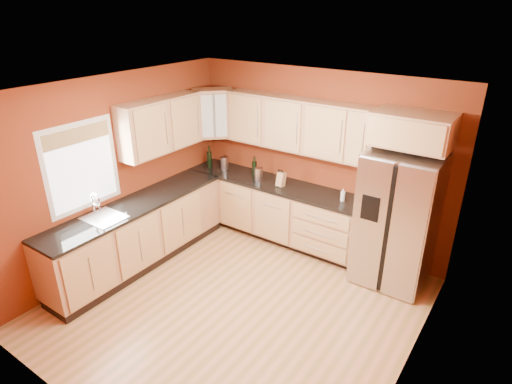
# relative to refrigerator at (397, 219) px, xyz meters

# --- Properties ---
(floor) EXTENTS (4.00, 4.00, 0.00)m
(floor) POSITION_rel_refrigerator_xyz_m (-1.35, -1.62, -0.89)
(floor) COLOR olive
(floor) RESTS_ON ground
(ceiling) EXTENTS (4.00, 4.00, 0.00)m
(ceiling) POSITION_rel_refrigerator_xyz_m (-1.35, -1.62, 1.71)
(ceiling) COLOR silver
(ceiling) RESTS_ON wall_back
(wall_back) EXTENTS (4.00, 0.04, 2.60)m
(wall_back) POSITION_rel_refrigerator_xyz_m (-1.35, 0.38, 0.41)
(wall_back) COLOR maroon
(wall_back) RESTS_ON floor
(wall_front) EXTENTS (4.00, 0.04, 2.60)m
(wall_front) POSITION_rel_refrigerator_xyz_m (-1.35, -3.62, 0.41)
(wall_front) COLOR maroon
(wall_front) RESTS_ON floor
(wall_left) EXTENTS (0.04, 4.00, 2.60)m
(wall_left) POSITION_rel_refrigerator_xyz_m (-3.35, -1.62, 0.41)
(wall_left) COLOR maroon
(wall_left) RESTS_ON floor
(wall_right) EXTENTS (0.04, 4.00, 2.60)m
(wall_right) POSITION_rel_refrigerator_xyz_m (0.65, -1.62, 0.41)
(wall_right) COLOR maroon
(wall_right) RESTS_ON floor
(base_cabinets_back) EXTENTS (2.90, 0.60, 0.88)m
(base_cabinets_back) POSITION_rel_refrigerator_xyz_m (-1.90, 0.07, -0.45)
(base_cabinets_back) COLOR #AE7954
(base_cabinets_back) RESTS_ON floor
(base_cabinets_left) EXTENTS (0.60, 2.80, 0.88)m
(base_cabinets_left) POSITION_rel_refrigerator_xyz_m (-3.05, -1.62, -0.45)
(base_cabinets_left) COLOR #AE7954
(base_cabinets_left) RESTS_ON floor
(countertop_back) EXTENTS (2.90, 0.62, 0.04)m
(countertop_back) POSITION_rel_refrigerator_xyz_m (-1.90, 0.06, 0.01)
(countertop_back) COLOR black
(countertop_back) RESTS_ON base_cabinets_back
(countertop_left) EXTENTS (0.62, 2.80, 0.04)m
(countertop_left) POSITION_rel_refrigerator_xyz_m (-3.04, -1.62, 0.01)
(countertop_left) COLOR black
(countertop_left) RESTS_ON base_cabinets_left
(upper_cabinets_back) EXTENTS (2.30, 0.33, 0.75)m
(upper_cabinets_back) POSITION_rel_refrigerator_xyz_m (-1.60, 0.21, 0.94)
(upper_cabinets_back) COLOR #AE7954
(upper_cabinets_back) RESTS_ON wall_back
(upper_cabinets_left) EXTENTS (0.33, 1.35, 0.75)m
(upper_cabinets_left) POSITION_rel_refrigerator_xyz_m (-3.19, -0.90, 0.94)
(upper_cabinets_left) COLOR #AE7954
(upper_cabinets_left) RESTS_ON wall_left
(corner_upper_cabinet) EXTENTS (0.67, 0.67, 0.75)m
(corner_upper_cabinet) POSITION_rel_refrigerator_xyz_m (-3.02, 0.04, 0.94)
(corner_upper_cabinet) COLOR #AE7954
(corner_upper_cabinet) RESTS_ON wall_back
(over_fridge_cabinet) EXTENTS (0.92, 0.60, 0.40)m
(over_fridge_cabinet) POSITION_rel_refrigerator_xyz_m (0.00, 0.07, 1.16)
(over_fridge_cabinet) COLOR #AE7954
(over_fridge_cabinet) RESTS_ON wall_back
(refrigerator) EXTENTS (0.90, 0.75, 1.78)m
(refrigerator) POSITION_rel_refrigerator_xyz_m (0.00, 0.00, 0.00)
(refrigerator) COLOR silver
(refrigerator) RESTS_ON floor
(window) EXTENTS (0.03, 0.90, 1.00)m
(window) POSITION_rel_refrigerator_xyz_m (-3.33, -2.12, 0.66)
(window) COLOR white
(window) RESTS_ON wall_left
(sink_faucet) EXTENTS (0.50, 0.42, 0.30)m
(sink_faucet) POSITION_rel_refrigerator_xyz_m (-3.04, -2.12, 0.18)
(sink_faucet) COLOR silver
(sink_faucet) RESTS_ON countertop_left
(canister_left) EXTENTS (0.15, 0.15, 0.21)m
(canister_left) POSITION_rel_refrigerator_xyz_m (-2.86, 0.08, 0.14)
(canister_left) COLOR silver
(canister_left) RESTS_ON countertop_back
(canister_right) EXTENTS (0.14, 0.14, 0.21)m
(canister_right) POSITION_rel_refrigerator_xyz_m (-2.12, -0.01, 0.13)
(canister_right) COLOR silver
(canister_right) RESTS_ON countertop_back
(wine_bottle_a) EXTENTS (0.11, 0.11, 0.37)m
(wine_bottle_a) POSITION_rel_refrigerator_xyz_m (-3.10, 0.00, 0.21)
(wine_bottle_a) COLOR black
(wine_bottle_a) RESTS_ON countertop_back
(wine_bottle_b) EXTENTS (0.10, 0.10, 0.33)m
(wine_bottle_b) POSITION_rel_refrigerator_xyz_m (-2.27, 0.09, 0.20)
(wine_bottle_b) COLOR black
(wine_bottle_b) RESTS_ON countertop_back
(knife_block) EXTENTS (0.12, 0.11, 0.21)m
(knife_block) POSITION_rel_refrigerator_xyz_m (-1.74, 0.02, 0.14)
(knife_block) COLOR tan
(knife_block) RESTS_ON countertop_back
(soap_dispenser) EXTENTS (0.07, 0.07, 0.18)m
(soap_dispenser) POSITION_rel_refrigerator_xyz_m (-0.77, 0.05, 0.12)
(soap_dispenser) COLOR white
(soap_dispenser) RESTS_ON countertop_back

